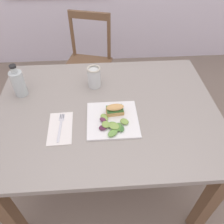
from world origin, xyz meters
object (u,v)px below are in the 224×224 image
at_px(dining_table, 107,124).
at_px(sandwich_half_front, 115,109).
at_px(mason_jar_iced_tea, 94,78).
at_px(plate_lunch, 113,119).
at_px(chair_wooden_far, 88,64).
at_px(fork_on_napkin, 61,125).
at_px(bottle_cold_brew, 19,84).

distance_m(dining_table, sandwich_half_front, 0.17).
relative_size(dining_table, sandwich_half_front, 12.66).
xyz_separation_m(dining_table, mason_jar_iced_tea, (-0.06, 0.21, 0.18)).
relative_size(plate_lunch, sandwich_half_front, 2.73).
bearing_deg(mason_jar_iced_tea, chair_wooden_far, 95.79).
height_order(fork_on_napkin, bottle_cold_brew, bottle_cold_brew).
bearing_deg(dining_table, chair_wooden_far, 98.25).
distance_m(dining_table, plate_lunch, 0.16).
bearing_deg(bottle_cold_brew, fork_on_napkin, -47.08).
xyz_separation_m(dining_table, fork_on_napkin, (-0.24, -0.11, 0.13)).
xyz_separation_m(sandwich_half_front, fork_on_napkin, (-0.28, -0.06, -0.03)).
distance_m(plate_lunch, fork_on_napkin, 0.26).
distance_m(dining_table, bottle_cold_brew, 0.54).
xyz_separation_m(bottle_cold_brew, mason_jar_iced_tea, (0.42, 0.05, -0.01)).
distance_m(fork_on_napkin, mason_jar_iced_tea, 0.37).
bearing_deg(plate_lunch, dining_table, 107.43).
relative_size(dining_table, plate_lunch, 4.64).
relative_size(sandwich_half_front, bottle_cold_brew, 0.49).
height_order(chair_wooden_far, fork_on_napkin, chair_wooden_far).
bearing_deg(sandwich_half_front, dining_table, 131.48).
xyz_separation_m(sandwich_half_front, bottle_cold_brew, (-0.53, 0.20, 0.03)).
relative_size(plate_lunch, mason_jar_iced_tea, 2.05).
relative_size(chair_wooden_far, bottle_cold_brew, 4.46).
xyz_separation_m(dining_table, bottle_cold_brew, (-0.48, 0.16, 0.19)).
bearing_deg(fork_on_napkin, mason_jar_iced_tea, 61.12).
bearing_deg(dining_table, fork_on_napkin, -154.78).
bearing_deg(mason_jar_iced_tea, plate_lunch, -73.36).
bearing_deg(sandwich_half_front, mason_jar_iced_tea, 112.10).
relative_size(sandwich_half_front, fork_on_napkin, 0.52).
bearing_deg(plate_lunch, mason_jar_iced_tea, 106.64).
distance_m(chair_wooden_far, mason_jar_iced_tea, 0.78).
xyz_separation_m(dining_table, chair_wooden_far, (-0.13, 0.90, -0.17)).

